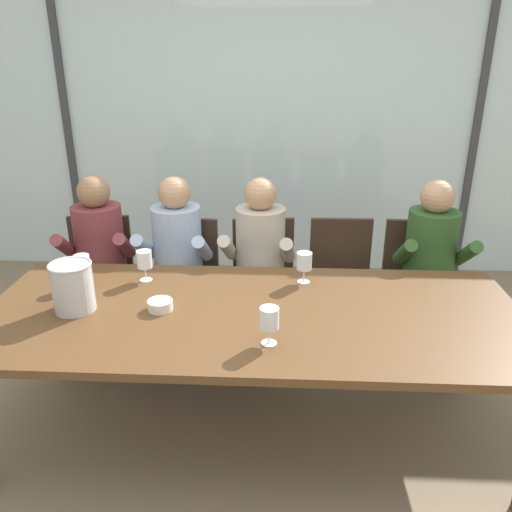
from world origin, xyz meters
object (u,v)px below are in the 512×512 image
Objects in this scene: tasting_bowl at (160,305)px; wine_glass_near_bucket at (269,320)px; chair_center at (264,274)px; person_beige_jumper at (258,258)px; person_maroon_top at (98,255)px; wine_glass_by_left_taster at (144,261)px; chair_right_of_center at (341,274)px; chair_left_of_center at (185,274)px; person_pale_blue_shirt at (175,257)px; dining_table at (252,321)px; ice_bucket_primary at (73,286)px; chair_near_curtain at (100,271)px; wine_glass_by_right_taster at (304,262)px; chair_near_window_right at (416,276)px; person_olive_shirt at (432,262)px; wine_glass_center_pour at (82,264)px.

tasting_bowl is 0.62m from wine_glass_near_bucket.
person_beige_jumper is (-0.03, -0.13, 0.17)m from chair_center.
person_maroon_top reaches higher than wine_glass_by_left_taster.
chair_right_of_center is 0.73× the size of person_beige_jumper.
chair_left_of_center is 5.00× the size of wine_glass_by_left_taster.
person_pale_blue_shirt is 6.83× the size of wine_glass_by_left_taster.
person_beige_jumper is (-0.56, -0.16, 0.17)m from chair_right_of_center.
dining_table is 2.23× the size of person_maroon_top.
ice_bucket_primary is at bearing -177.35° from tasting_bowl.
dining_table is at bearing -28.32° from wine_glass_by_left_taster.
chair_near_curtain is at bearing 105.24° from person_maroon_top.
chair_right_of_center is 5.00× the size of wine_glass_by_right_taster.
chair_near_window_right is 7.01× the size of tasting_bowl.
ice_bucket_primary reaches higher than chair_near_window_right.
wine_glass_by_right_taster is (0.72, 0.36, 0.10)m from tasting_bowl.
wine_glass_by_right_taster is at bearing -115.14° from chair_right_of_center.
wine_glass_near_bucket reaches higher than dining_table.
person_maroon_top is (-1.09, -0.13, 0.17)m from chair_center.
wine_glass_by_right_taster reaches higher than tasting_bowl.
person_beige_jumper is (0.51, -0.11, 0.17)m from chair_left_of_center.
tasting_bowl is (-1.00, -0.99, 0.25)m from chair_right_of_center.
person_maroon_top is 1.00× the size of person_pale_blue_shirt.
person_maroon_top reaches higher than wine_glass_by_right_taster.
wine_glass_center_pour is at bearing -163.57° from person_olive_shirt.
person_olive_shirt is at bearing -13.30° from chair_center.
person_pale_blue_shirt and person_olive_shirt have the same top height.
chair_near_window_right is 5.00× the size of wine_glass_center_pour.
ice_bucket_primary is 1.98× the size of tasting_bowl.
person_pale_blue_shirt is (0.51, -0.00, 0.00)m from person_maroon_top.
dining_table is 0.82m from person_beige_jumper.
wine_glass_near_bucket is (-0.46, -1.28, 0.35)m from chair_right_of_center.
tasting_bowl is (-0.44, -0.83, 0.08)m from person_beige_jumper.
wine_glass_center_pour is at bearing -82.64° from person_maroon_top.
chair_near_window_right is 5.00× the size of wine_glass_by_left_taster.
ice_bucket_primary is at bearing 164.57° from wine_glass_near_bucket.
chair_near_curtain is at bearing 133.93° from wine_glass_near_bucket.
dining_table is 0.35m from wine_glass_near_bucket.
wine_glass_by_left_taster is 1.00× the size of wine_glass_near_bucket.
dining_table is 2.23× the size of person_beige_jumper.
chair_left_of_center is 1.00× the size of chair_near_window_right.
chair_left_of_center is (0.60, -0.02, 0.00)m from chair_near_curtain.
chair_near_curtain is 5.00× the size of wine_glass_by_left_taster.
wine_glass_near_bucket is 0.67m from wine_glass_by_right_taster.
wine_glass_by_left_taster and wine_glass_near_bucket have the same top height.
chair_near_curtain is at bearing 103.84° from ice_bucket_primary.
chair_near_curtain is 0.22m from person_maroon_top.
chair_near_window_right is 1.62m from person_pale_blue_shirt.
chair_left_of_center is at bearing 175.45° from chair_center.
person_maroon_top reaches higher than dining_table.
dining_table is 0.98m from wine_glass_center_pour.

